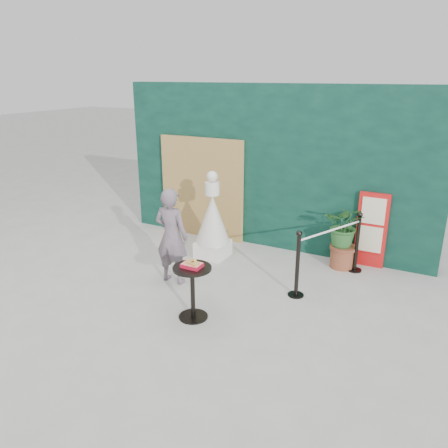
% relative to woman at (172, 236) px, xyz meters
% --- Properties ---
extents(ground, '(60.00, 60.00, 0.00)m').
position_rel_woman_xyz_m(ground, '(0.77, -0.91, -0.77)').
color(ground, '#ADAAA5').
rests_on(ground, ground).
extents(back_wall, '(6.00, 0.30, 3.00)m').
position_rel_woman_xyz_m(back_wall, '(0.77, 2.24, 0.73)').
color(back_wall, black).
rests_on(back_wall, ground).
extents(bamboo_fence, '(1.80, 0.08, 2.00)m').
position_rel_woman_xyz_m(bamboo_fence, '(-0.63, 2.03, 0.23)').
color(bamboo_fence, tan).
rests_on(bamboo_fence, ground).
extents(woman, '(0.57, 0.38, 1.53)m').
position_rel_woman_xyz_m(woman, '(0.00, 0.00, 0.00)').
color(woman, slate).
rests_on(woman, ground).
extents(menu_board, '(0.50, 0.07, 1.30)m').
position_rel_woman_xyz_m(menu_board, '(2.67, 2.05, -0.12)').
color(menu_board, red).
rests_on(menu_board, ground).
extents(statue, '(0.62, 0.62, 1.58)m').
position_rel_woman_xyz_m(statue, '(0.08, 1.18, -0.12)').
color(statue, white).
rests_on(statue, ground).
extents(cafe_table, '(0.52, 0.52, 0.75)m').
position_rel_woman_xyz_m(cafe_table, '(0.86, -0.80, -0.27)').
color(cafe_table, black).
rests_on(cafe_table, ground).
extents(food_basket, '(0.26, 0.19, 0.11)m').
position_rel_woman_xyz_m(food_basket, '(0.86, -0.80, 0.02)').
color(food_basket, red).
rests_on(food_basket, cafe_table).
extents(planter, '(0.66, 0.57, 1.12)m').
position_rel_woman_xyz_m(planter, '(2.28, 1.78, -0.12)').
color(planter, brown).
rests_on(planter, ground).
extents(stanchion_barrier, '(0.84, 1.54, 1.03)m').
position_rel_woman_xyz_m(stanchion_barrier, '(2.21, 1.09, -0.27)').
color(stanchion_barrier, black).
rests_on(stanchion_barrier, ground).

